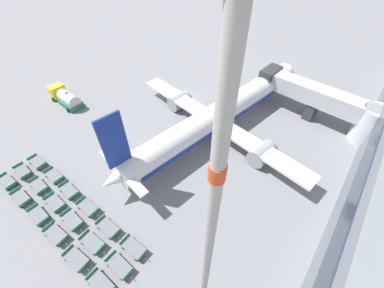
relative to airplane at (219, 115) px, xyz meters
name	(u,v)px	position (x,y,z in m)	size (l,w,h in m)	color
ground_plane	(187,98)	(-10.02, 3.99, -3.10)	(500.00, 500.00, 0.00)	gray
jet_bridge	(330,104)	(13.35, 13.03, 0.76)	(21.62, 5.82, 6.29)	silver
airplane	(219,115)	(0.00, 0.00, 0.00)	(34.43, 42.15, 12.33)	white
fuel_tanker_primary	(67,98)	(-26.88, -11.78, -1.84)	(7.64, 3.54, 2.99)	yellow
baggage_dolly_row_near_col_a	(7,182)	(-16.09, -27.36, -2.62)	(3.69, 1.73, 0.92)	slate
baggage_dolly_row_near_col_b	(21,198)	(-12.01, -27.35, -2.62)	(3.66, 1.64, 0.92)	slate
baggage_dolly_row_near_col_c	(38,215)	(-7.82, -27.13, -2.62)	(3.66, 1.62, 0.92)	slate
baggage_dolly_row_near_col_d	(56,234)	(-3.93, -27.06, -2.62)	(3.69, 1.75, 0.92)	slate
baggage_dolly_row_near_col_e	(76,259)	(0.28, -27.10, -2.62)	(3.69, 1.75, 0.92)	slate
baggage_dolly_row_near_col_f	(101,284)	(4.29, -26.92, -2.62)	(3.66, 1.63, 0.92)	slate
baggage_dolly_row_mid_a_col_a	(23,171)	(-16.25, -25.20, -2.62)	(3.67, 1.66, 0.92)	slate
baggage_dolly_row_mid_a_col_b	(39,186)	(-12.02, -25.02, -2.62)	(3.66, 1.64, 0.92)	slate
baggage_dolly_row_mid_a_col_c	(55,203)	(-7.87, -25.00, -2.62)	(3.65, 1.61, 0.92)	slate
baggage_dolly_row_mid_a_col_d	(72,220)	(-4.05, -24.94, -2.62)	(3.66, 1.64, 0.92)	slate
baggage_dolly_row_mid_a_col_e	(92,242)	(0.13, -25.01, -2.62)	(3.69, 1.74, 0.92)	slate
baggage_dolly_row_mid_a_col_f	(119,265)	(4.37, -24.69, -2.62)	(3.65, 1.60, 0.92)	slate
baggage_dolly_row_mid_b_col_a	(38,162)	(-16.27, -23.06, -2.62)	(3.67, 1.66, 0.92)	slate
baggage_dolly_row_mid_b_col_b	(54,176)	(-12.02, -22.82, -2.62)	(3.66, 1.64, 0.92)	slate
baggage_dolly_row_mid_b_col_c	(69,190)	(-8.16, -22.86, -2.62)	(3.66, 1.65, 0.92)	slate
baggage_dolly_row_mid_b_col_d	(88,207)	(-4.07, -22.75, -2.62)	(3.67, 1.67, 0.92)	slate
baggage_dolly_row_mid_b_col_e	(108,227)	(0.07, -22.83, -2.62)	(3.66, 1.62, 0.92)	slate
baggage_dolly_row_mid_b_col_f	(134,248)	(4.15, -22.53, -2.62)	(3.67, 1.66, 0.92)	slate
apron_light_mast	(208,250)	(13.57, -22.92, 12.91)	(2.00, 0.70, 27.25)	#ADA89E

